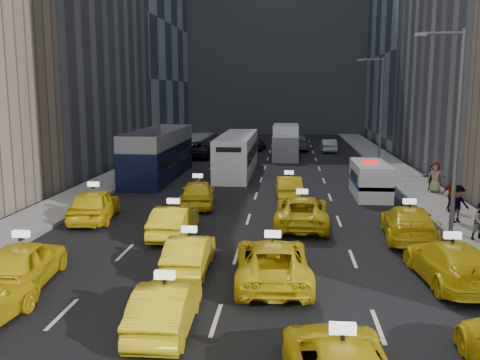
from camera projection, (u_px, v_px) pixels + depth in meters
The scene contains 31 objects.
ground at pixel (205, 355), 13.12m from camera, with size 160.00×160.00×0.00m, color black.
sidewalk_west at pixel (115, 179), 38.60m from camera, with size 3.00×90.00×0.15m, color gray.
sidewalk_east at pixel (413, 183), 36.70m from camera, with size 3.00×90.00×0.15m, color gray.
curb_west at pixel (135, 179), 38.47m from camera, with size 0.15×90.00×0.18m, color slate.
curb_east at pixel (391, 183), 36.83m from camera, with size 0.15×90.00×0.18m, color slate.
streetlight_near at pixel (455, 125), 23.25m from camera, with size 2.15×0.22×9.00m.
streetlight_far at pixel (380, 109), 42.89m from camera, with size 2.15×0.22×9.00m.
taxi_5 at pixel (166, 306), 14.36m from camera, with size 1.42×4.06×1.34m, color yellow.
taxi_8 at pixel (23, 263), 17.64m from camera, with size 1.82×4.53×1.54m, color yellow.
taxi_9 at pixel (189, 253), 19.08m from camera, with size 1.40×4.01×1.32m, color yellow.
taxi_10 at pixel (273, 261), 17.95m from camera, with size 2.42×5.25×1.46m, color yellow.
taxi_11 at pixel (451, 262), 17.88m from camera, with size 2.01×4.95×1.44m, color yellow.
taxi_12 at pixel (94, 205), 26.40m from camera, with size 1.92×4.78×1.63m, color yellow.
taxi_13 at pixel (174, 221), 23.52m from camera, with size 1.48×4.25×1.40m, color yellow.
taxi_14 at pixel (302, 211), 25.27m from camera, with size 2.46×5.34×1.48m, color yellow.
taxi_15 at pixel (408, 223), 23.09m from camera, with size 2.06×5.08×1.47m, color yellow.
taxi_16 at pixel (198, 193), 29.58m from camera, with size 1.81×4.50×1.53m, color yellow.
taxi_17 at pixel (289, 187), 32.00m from camera, with size 1.42×4.07×1.34m, color yellow.
nypd_van at pixel (370, 180), 32.47m from camera, with size 2.32×5.26×2.21m.
double_decker at pixel (159, 154), 39.29m from camera, with size 2.94×12.07×3.50m.
city_bus at pixel (237, 154), 41.39m from camera, with size 3.77×11.91×3.02m.
box_truck at pixel (286, 142), 50.43m from camera, with size 2.51×6.95×3.16m.
misc_car_0 at pixel (363, 167), 39.68m from camera, with size 1.60×4.59×1.51m, color #B7B8BF.
misc_car_1 at pixel (201, 150), 51.01m from camera, with size 2.62×5.68×1.58m, color black.
misc_car_2 at pixel (298, 142), 57.58m from camera, with size 2.34×5.75×1.67m, color slate.
misc_car_3 at pixel (257, 144), 57.10m from camera, with size 1.56×3.88×1.32m, color black.
misc_car_4 at pixel (328, 146), 55.74m from camera, with size 1.45×4.15×1.37m, color #9A9DA1.
pedestrian_2 at pixel (458, 204), 25.46m from camera, with size 1.17×0.48×1.81m, color gray.
pedestrian_3 at pixel (452, 194), 27.70m from camera, with size 1.07×0.49×1.83m, color gray.
pedestrian_4 at pixel (435, 177), 32.98m from camera, with size 0.92×0.50×1.88m, color gray.
pedestrian_5 at pixel (433, 177), 33.86m from camera, with size 1.48×0.42×1.59m, color gray.
Camera 1 is at (1.98, -12.09, 6.42)m, focal length 40.00 mm.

